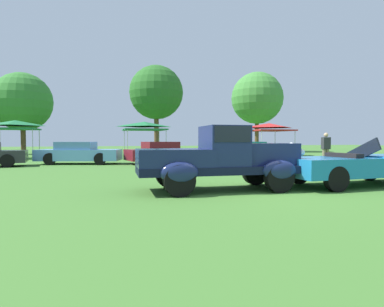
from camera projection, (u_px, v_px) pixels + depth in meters
The scene contains 13 objects.
ground_plane at pixel (250, 190), 8.44m from camera, with size 120.00×120.00×0.00m, color #42752D.
feature_pickup_truck at pixel (221, 157), 8.44m from camera, with size 4.46×2.00×1.70m.
neighbor_convertible at pixel (358, 165), 9.37m from camera, with size 4.60×1.84×1.40m.
show_car_skyblue at pixel (79, 153), 17.54m from camera, with size 4.68×2.77×1.22m.
show_car_burgundy at pixel (163, 153), 18.03m from camera, with size 4.36×2.48×1.22m.
show_car_teal at pixel (250, 152), 18.45m from camera, with size 4.30×2.50×1.22m.
spectator_between_cars at pixel (326, 148), 16.07m from camera, with size 0.41×0.26×1.69m.
canopy_tent_left_field at pixel (15, 124), 22.50m from camera, with size 2.94×2.94×2.71m.
canopy_tent_center_field at pixel (144, 125), 24.32m from camera, with size 3.12×3.12×2.71m.
canopy_tent_right_field at pixel (269, 127), 26.57m from camera, with size 3.33×3.33×2.71m.
treeline_mid_left at pixel (22, 102), 29.54m from camera, with size 5.37×5.37×7.53m.
treeline_center at pixel (156, 93), 30.01m from camera, with size 5.05×5.05×8.31m.
treeline_mid_right at pixel (257, 98), 35.23m from camera, with size 5.69×5.69×8.78m.
Camera 1 is at (-3.88, -7.59, 1.34)m, focal length 29.84 mm.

